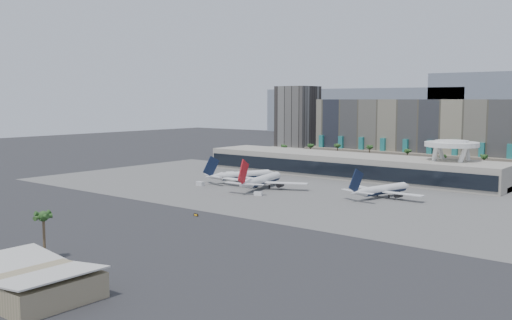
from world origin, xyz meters
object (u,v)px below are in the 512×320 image
Objects in this scene: airliner_right at (382,190)px; taxiway_sign at (196,215)px; airliner_centre at (262,180)px; service_vehicle_b at (258,194)px; service_vehicle_a at (200,184)px; airliner_left at (242,175)px.

airliner_right is 18.27× the size of taxiway_sign.
airliner_centre is 1.15× the size of airliner_right.
airliner_centre is 56.98m from airliner_right.
airliner_centre is 20.21m from service_vehicle_b.
airliner_centre is at bearing -153.98° from airliner_right.
airliner_centre reaches higher than service_vehicle_a.
taxiway_sign is (42.06, -75.61, -3.12)m from airliner_left.
airliner_left is at bearing 117.16° from service_vehicle_b.
taxiway_sign is (49.79, -53.07, -0.56)m from service_vehicle_a.
airliner_right is 85.51m from taxiway_sign.
airliner_centre is at bearing 110.39° from taxiway_sign.
service_vehicle_a reaches higher than service_vehicle_b.
airliner_right is at bearing 68.75° from taxiway_sign.
airliner_left is 42.03m from service_vehicle_b.
service_vehicle_a is at bearing -86.79° from airliner_left.
service_vehicle_b is at bearing -18.03° from airliner_left.
airliner_right is 87.95m from service_vehicle_a.
taxiway_sign is (10.00, -48.57, -0.39)m from service_vehicle_b.
airliner_left is 23.97m from service_vehicle_a.
airliner_centre is at bearing -4.16° from airliner_left.
service_vehicle_b is at bearing -133.46° from airliner_right.
airliner_right is 53.50m from service_vehicle_b.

